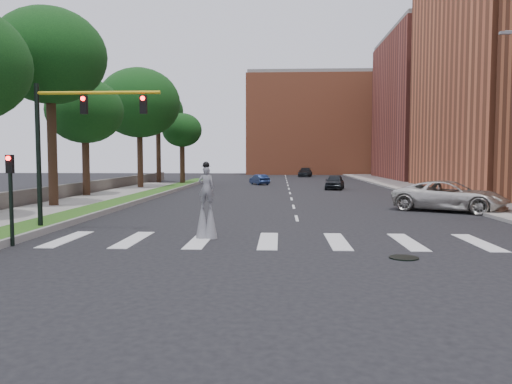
{
  "coord_description": "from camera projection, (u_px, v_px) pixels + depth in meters",
  "views": [
    {
      "loc": [
        -0.84,
        -17.5,
        3.14
      ],
      "look_at": [
        -1.85,
        3.02,
        1.7
      ],
      "focal_mm": 35.0,
      "sensor_mm": 36.0,
      "label": 1
    }
  ],
  "objects": [
    {
      "name": "ground_plane",
      "position": [
        304.0,
        246.0,
        17.62
      ],
      "size": [
        160.0,
        160.0,
        0.0
      ],
      "primitive_type": "plane",
      "color": "black",
      "rests_on": "ground"
    },
    {
      "name": "grass_median",
      "position": [
        141.0,
        197.0,
        38.1
      ],
      "size": [
        2.0,
        60.0,
        0.25
      ],
      "primitive_type": "cube",
      "color": "#265217",
      "rests_on": "ground"
    },
    {
      "name": "median_curb",
      "position": [
        154.0,
        196.0,
        38.05
      ],
      "size": [
        0.2,
        60.0,
        0.28
      ],
      "primitive_type": "cube",
      "color": "gray",
      "rests_on": "ground"
    },
    {
      "name": "sidewalk_left",
      "position": [
        40.0,
        211.0,
        28.29
      ],
      "size": [
        4.0,
        60.0,
        0.18
      ],
      "primitive_type": "cube",
      "color": "gray",
      "rests_on": "ground"
    },
    {
      "name": "sidewalk_right",
      "position": [
        439.0,
        193.0,
        41.91
      ],
      "size": [
        5.0,
        90.0,
        0.18
      ],
      "primitive_type": "cube",
      "color": "gray",
      "rests_on": "ground"
    },
    {
      "name": "stone_wall",
      "position": [
        81.0,
        189.0,
        40.33
      ],
      "size": [
        0.5,
        56.0,
        1.1
      ],
      "primitive_type": "cube",
      "color": "#514B45",
      "rests_on": "ground"
    },
    {
      "name": "manhole",
      "position": [
        404.0,
        258.0,
        15.48
      ],
      "size": [
        0.9,
        0.9,
        0.04
      ],
      "primitive_type": "cylinder",
      "color": "black",
      "rests_on": "ground"
    },
    {
      "name": "building_far",
      "position": [
        444.0,
        108.0,
        69.65
      ],
      "size": [
        16.0,
        22.0,
        20.0
      ],
      "primitive_type": "cube",
      "color": "brown",
      "rests_on": "ground"
    },
    {
      "name": "building_backdrop",
      "position": [
        317.0,
        126.0,
        94.41
      ],
      "size": [
        26.0,
        14.0,
        18.0
      ],
      "primitive_type": "cube",
      "color": "#C6643E",
      "rests_on": "ground"
    },
    {
      "name": "traffic_signal",
      "position": [
        66.0,
        133.0,
        20.8
      ],
      "size": [
        5.3,
        0.23,
        6.2
      ],
      "color": "black",
      "rests_on": "ground"
    },
    {
      "name": "secondary_signal",
      "position": [
        11.0,
        191.0,
        17.49
      ],
      "size": [
        0.25,
        0.21,
        3.23
      ],
      "color": "black",
      "rests_on": "ground"
    },
    {
      "name": "stilt_performer",
      "position": [
        206.0,
        209.0,
        19.23
      ],
      "size": [
        0.84,
        0.53,
        2.97
      ],
      "rotation": [
        0.0,
        0.0,
        3.18
      ],
      "color": "black",
      "rests_on": "ground"
    },
    {
      "name": "suv_crossing",
      "position": [
        450.0,
        196.0,
        28.91
      ],
      "size": [
        6.96,
        5.77,
        1.77
      ],
      "primitive_type": "imported",
      "rotation": [
        0.0,
        0.0,
        1.03
      ],
      "color": "beige",
      "rests_on": "ground"
    },
    {
      "name": "car_near",
      "position": [
        335.0,
        182.0,
        48.78
      ],
      "size": [
        2.45,
        4.49,
        1.45
      ],
      "primitive_type": "imported",
      "rotation": [
        0.0,
        0.0,
        -0.18
      ],
      "color": "black",
      "rests_on": "ground"
    },
    {
      "name": "car_mid",
      "position": [
        259.0,
        179.0,
        57.11
      ],
      "size": [
        2.55,
        3.75,
        1.17
      ],
      "primitive_type": "imported",
      "rotation": [
        0.0,
        0.0,
        3.55
      ],
      "color": "#16254F",
      "rests_on": "ground"
    },
    {
      "name": "car_far",
      "position": [
        305.0,
        172.0,
        79.98
      ],
      "size": [
        2.63,
        5.2,
        1.45
      ],
      "primitive_type": "imported",
      "rotation": [
        0.0,
        0.0,
        -0.12
      ],
      "color": "black",
      "rests_on": "ground"
    },
    {
      "name": "tree_2",
      "position": [
        50.0,
        57.0,
        30.18
      ],
      "size": [
        6.79,
        6.79,
        12.15
      ],
      "color": "black",
      "rests_on": "ground"
    },
    {
      "name": "tree_3",
      "position": [
        85.0,
        111.0,
        38.59
      ],
      "size": [
        5.91,
        5.91,
        9.24
      ],
      "color": "black",
      "rests_on": "ground"
    },
    {
      "name": "tree_4",
      "position": [
        139.0,
        103.0,
        48.59
      ],
      "size": [
        7.96,
        7.96,
        11.82
      ],
      "color": "black",
      "rests_on": "ground"
    },
    {
      "name": "tree_5",
      "position": [
        158.0,
        111.0,
        60.2
      ],
      "size": [
        6.09,
        6.09,
        11.35
      ],
      "color": "black",
      "rests_on": "ground"
    },
    {
      "name": "tree_6",
      "position": [
        182.0,
        131.0,
        56.11
      ],
      "size": [
        4.47,
        4.47,
        8.1
      ],
      "color": "black",
      "rests_on": "ground"
    }
  ]
}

